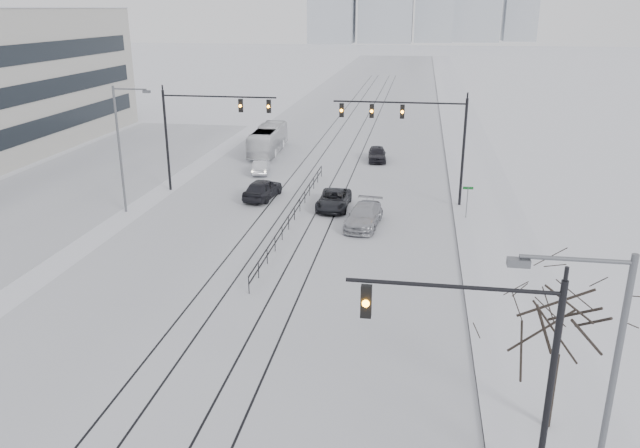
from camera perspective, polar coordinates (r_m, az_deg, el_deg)
The scene contains 19 objects.
road at distance 72.20m, azimuth 2.38°, elevation 7.96°, with size 22.00×260.00×0.02m, color silver.
sidewalk_east at distance 71.90m, azimuth 13.22°, elevation 7.48°, with size 5.00×260.00×0.16m, color silver.
curb at distance 71.77m, azimuth 11.25°, elevation 7.58°, with size 0.10×260.00×0.12m, color gray.
parking_strip at distance 55.23m, azimuth -22.08°, elevation 3.05°, with size 14.00×60.00×0.03m, color silver.
tram_rails at distance 52.90m, azimuth -0.21°, elevation 3.82°, with size 5.30×180.00×0.01m.
traffic_mast_near at distance 19.04m, azimuth 15.79°, elevation -11.38°, with size 6.10×0.37×7.00m.
traffic_mast_ne at distance 46.08m, azimuth 8.92°, elevation 8.62°, with size 9.60×0.37×8.00m.
traffic_mast_nw at distance 50.00m, azimuth -10.79°, elevation 9.11°, with size 9.10×0.37×8.00m.
street_light_east at distance 16.59m, azimuth 23.88°, elevation -14.72°, with size 2.73×0.25×9.00m.
street_light_west at distance 46.08m, azimuth -17.60°, elevation 7.26°, with size 2.73×0.25×9.00m.
bare_tree at distance 22.12m, azimuth 21.23°, elevation -7.74°, with size 4.40×4.40×6.10m.
median_fence at distance 43.33m, azimuth -2.35°, elevation 1.01°, with size 0.06×24.00×1.00m.
street_sign at distance 44.26m, azimuth 13.32°, elevation 2.35°, with size 0.70×0.06×2.40m.
sedan_sb_inner at distance 48.35m, azimuth -5.27°, elevation 3.21°, with size 1.87×4.65×1.58m, color black.
sedan_sb_outer at distance 56.02m, azimuth -5.41°, elevation 5.23°, with size 1.29×3.71×1.22m, color silver.
sedan_nb_front at distance 45.85m, azimuth 1.26°, elevation 2.23°, with size 2.20×4.78×1.33m, color black.
sedan_nb_right at distance 42.12m, azimuth 4.03°, elevation 0.73°, with size 2.06×5.06×1.47m, color #A3A4AA.
sedan_nb_far at distance 60.63m, azimuth 5.24°, elevation 6.40°, with size 1.66×4.14×1.41m, color black.
box_truck at distance 63.88m, azimuth -4.77°, elevation 7.67°, with size 2.29×9.77×2.72m, color white.
Camera 1 is at (8.26, -10.35, 14.00)m, focal length 35.00 mm.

